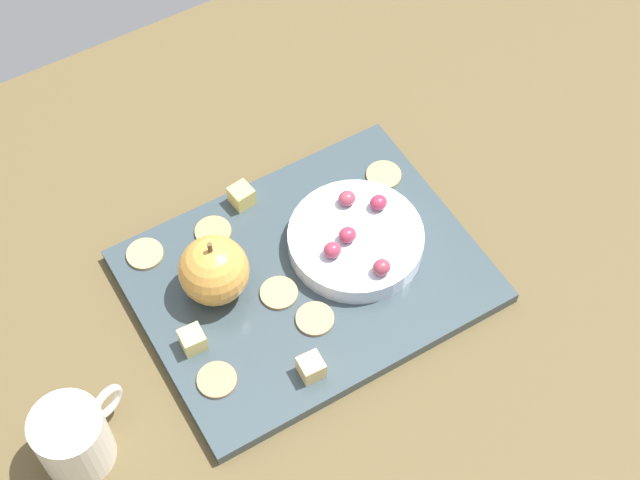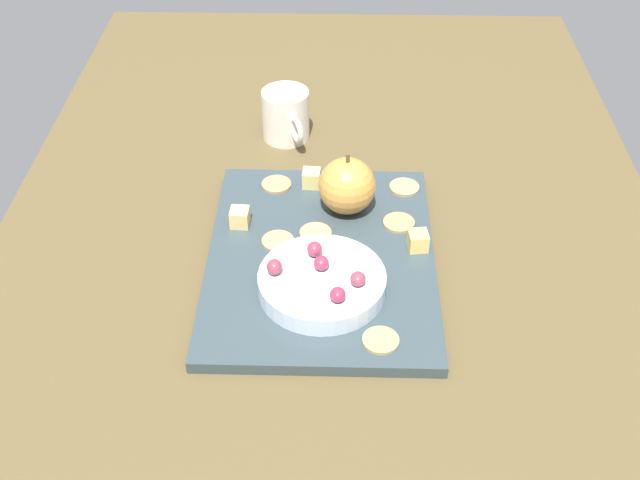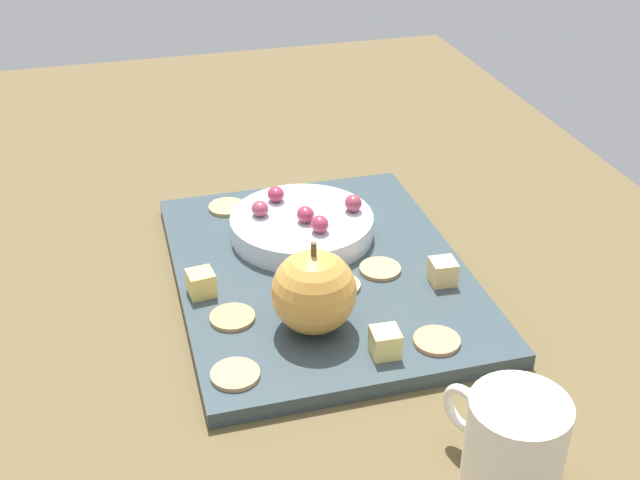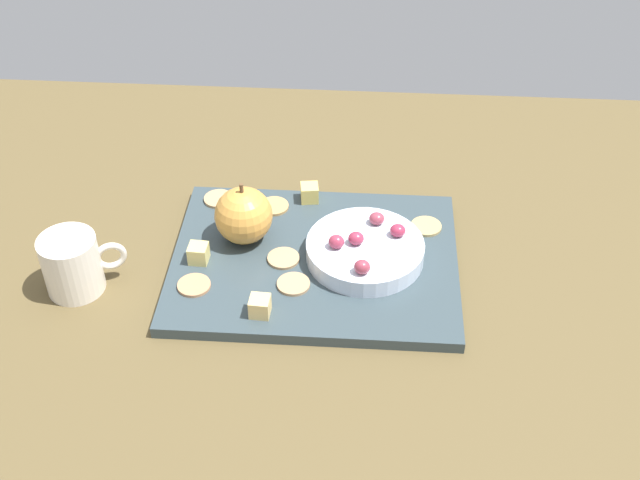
# 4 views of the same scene
# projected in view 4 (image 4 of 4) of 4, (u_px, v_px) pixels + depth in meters

# --- Properties ---
(table) EXTENTS (1.49, 0.88, 0.03)m
(table) POSITION_uv_depth(u_px,v_px,m) (315.00, 269.00, 1.08)
(table) COLOR brown
(table) RESTS_ON ground
(platter) EXTENTS (0.36, 0.28, 0.02)m
(platter) POSITION_uv_depth(u_px,v_px,m) (312.00, 261.00, 1.06)
(platter) COLOR #334146
(platter) RESTS_ON table
(serving_dish) EXTENTS (0.15, 0.15, 0.02)m
(serving_dish) POSITION_uv_depth(u_px,v_px,m) (365.00, 251.00, 1.04)
(serving_dish) COLOR silver
(serving_dish) RESTS_ON platter
(apple_whole) EXTENTS (0.08, 0.08, 0.08)m
(apple_whole) POSITION_uv_depth(u_px,v_px,m) (244.00, 215.00, 1.05)
(apple_whole) COLOR gold
(apple_whole) RESTS_ON platter
(apple_stem) EXTENTS (0.01, 0.00, 0.01)m
(apple_stem) POSITION_uv_depth(u_px,v_px,m) (241.00, 188.00, 1.03)
(apple_stem) COLOR brown
(apple_stem) RESTS_ON apple_whole
(cheese_cube_0) EXTENTS (0.03, 0.03, 0.02)m
(cheese_cube_0) POSITION_uv_depth(u_px,v_px,m) (260.00, 306.00, 0.96)
(cheese_cube_0) COLOR #E8C476
(cheese_cube_0) RESTS_ON platter
(cheese_cube_1) EXTENTS (0.02, 0.02, 0.02)m
(cheese_cube_1) POSITION_uv_depth(u_px,v_px,m) (198.00, 253.00, 1.04)
(cheese_cube_1) COLOR #E0CF75
(cheese_cube_1) RESTS_ON platter
(cheese_cube_2) EXTENTS (0.03, 0.03, 0.02)m
(cheese_cube_2) POSITION_uv_depth(u_px,v_px,m) (310.00, 193.00, 1.14)
(cheese_cube_2) COLOR #E8CE66
(cheese_cube_2) RESTS_ON platter
(cracker_0) EXTENTS (0.04, 0.04, 0.00)m
(cracker_0) POSITION_uv_depth(u_px,v_px,m) (426.00, 226.00, 1.09)
(cracker_0) COLOR tan
(cracker_0) RESTS_ON platter
(cracker_1) EXTENTS (0.04, 0.04, 0.00)m
(cracker_1) POSITION_uv_depth(u_px,v_px,m) (194.00, 285.00, 1.01)
(cracker_1) COLOR tan
(cracker_1) RESTS_ON platter
(cracker_2) EXTENTS (0.04, 0.04, 0.00)m
(cracker_2) POSITION_uv_depth(u_px,v_px,m) (219.00, 199.00, 1.14)
(cracker_2) COLOR tan
(cracker_2) RESTS_ON platter
(cracker_3) EXTENTS (0.04, 0.04, 0.00)m
(cracker_3) POSITION_uv_depth(u_px,v_px,m) (293.00, 284.00, 1.01)
(cracker_3) COLOR tan
(cracker_3) RESTS_ON platter
(cracker_4) EXTENTS (0.04, 0.04, 0.00)m
(cracker_4) POSITION_uv_depth(u_px,v_px,m) (283.00, 258.00, 1.04)
(cracker_4) COLOR tan
(cracker_4) RESTS_ON platter
(cracker_5) EXTENTS (0.04, 0.04, 0.00)m
(cracker_5) POSITION_uv_depth(u_px,v_px,m) (274.00, 206.00, 1.13)
(cracker_5) COLOR tan
(cracker_5) RESTS_ON platter
(grape_0) EXTENTS (0.02, 0.02, 0.02)m
(grape_0) POSITION_uv_depth(u_px,v_px,m) (398.00, 230.00, 1.04)
(grape_0) COLOR #982A44
(grape_0) RESTS_ON serving_dish
(grape_1) EXTENTS (0.02, 0.02, 0.02)m
(grape_1) POSITION_uv_depth(u_px,v_px,m) (362.00, 267.00, 0.99)
(grape_1) COLOR #8F3444
(grape_1) RESTS_ON serving_dish
(grape_2) EXTENTS (0.02, 0.02, 0.02)m
(grape_2) POSITION_uv_depth(u_px,v_px,m) (356.00, 238.00, 1.03)
(grape_2) COLOR #982D46
(grape_2) RESTS_ON serving_dish
(grape_3) EXTENTS (0.02, 0.02, 0.02)m
(grape_3) POSITION_uv_depth(u_px,v_px,m) (377.00, 219.00, 1.06)
(grape_3) COLOR #903848
(grape_3) RESTS_ON serving_dish
(grape_4) EXTENTS (0.02, 0.02, 0.02)m
(grape_4) POSITION_uv_depth(u_px,v_px,m) (336.00, 242.00, 1.02)
(grape_4) COLOR #993147
(grape_4) RESTS_ON serving_dish
(cup) EXTENTS (0.10, 0.07, 0.08)m
(cup) POSITION_uv_depth(u_px,v_px,m) (73.00, 264.00, 1.00)
(cup) COLOR silver
(cup) RESTS_ON table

